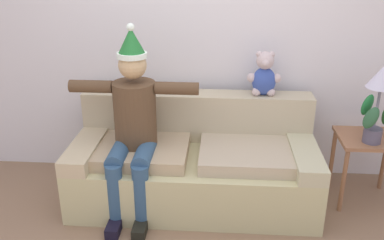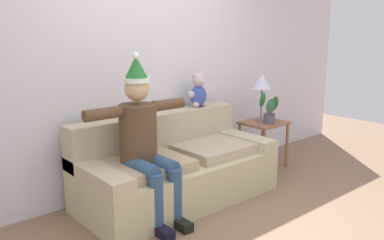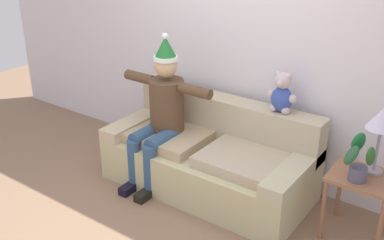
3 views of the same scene
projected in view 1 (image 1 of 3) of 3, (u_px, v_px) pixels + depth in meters
The scene contains 7 objects.
back_wall at pixel (199, 29), 3.73m from camera, with size 7.00×0.10×2.70m, color silver.
couch at pixel (195, 162), 3.62m from camera, with size 2.00×0.93×0.84m.
person_seated at pixel (133, 121), 3.33m from camera, with size 1.02×0.77×1.50m.
teddy_bear at pixel (264, 76), 3.58m from camera, with size 0.29×0.17×0.38m.
side_table at pixel (368, 148), 3.50m from camera, with size 0.51×0.45×0.59m.
table_lamp at pixel (382, 80), 3.37m from camera, with size 0.24×0.24×0.57m.
potted_plant at pixel (374, 122), 3.31m from camera, with size 0.26×0.25×0.39m.
Camera 1 is at (0.21, -2.20, 2.02)m, focal length 39.87 mm.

